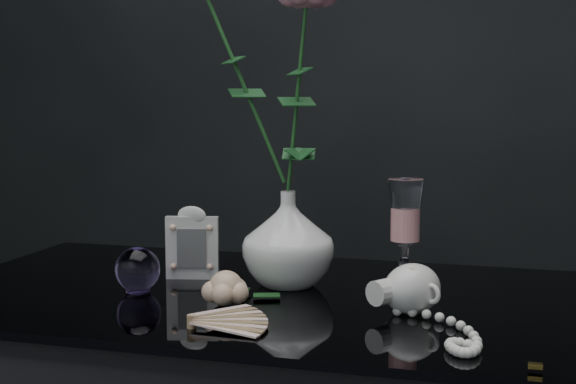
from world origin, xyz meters
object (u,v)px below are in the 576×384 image
(loose_rose, at_px, (226,288))
(pearl_jar, at_px, (412,286))
(vase, at_px, (288,239))
(paperweight, at_px, (138,269))
(wine_glass, at_px, (405,238))
(picture_frame, at_px, (192,243))

(loose_rose, xyz_separation_m, pearl_jar, (0.26, 0.04, 0.01))
(vase, distance_m, pearl_jar, 0.24)
(pearl_jar, bearing_deg, paperweight, -145.81)
(vase, xyz_separation_m, loose_rose, (-0.05, -0.14, -0.05))
(pearl_jar, bearing_deg, vase, -171.48)
(wine_glass, bearing_deg, paperweight, -167.19)
(vase, relative_size, picture_frame, 1.25)
(picture_frame, distance_m, pearl_jar, 0.39)
(wine_glass, distance_m, paperweight, 0.41)
(wine_glass, bearing_deg, pearl_jar, -75.65)
(vase, relative_size, paperweight, 2.17)
(vase, distance_m, wine_glass, 0.19)
(paperweight, distance_m, pearl_jar, 0.42)
(picture_frame, relative_size, pearl_jar, 0.47)
(picture_frame, distance_m, paperweight, 0.12)
(loose_rose, height_order, pearl_jar, pearl_jar)
(loose_rose, bearing_deg, pearl_jar, 19.64)
(vase, xyz_separation_m, paperweight, (-0.21, -0.10, -0.04))
(wine_glass, xyz_separation_m, pearl_jar, (0.02, -0.09, -0.05))
(picture_frame, height_order, paperweight, picture_frame)
(picture_frame, bearing_deg, loose_rose, -64.85)
(vase, height_order, picture_frame, vase)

